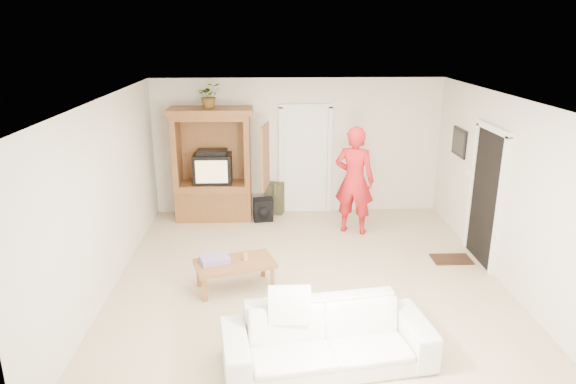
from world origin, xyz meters
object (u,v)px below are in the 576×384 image
man (354,180)px  sofa (327,338)px  coffee_table (235,265)px  armoire (214,172)px

man → sofa: man is taller
man → sofa: bearing=99.2°
sofa → coffee_table: bearing=113.4°
armoire → sofa: (1.63, -4.59, -0.59)m
armoire → man: armoire is taller
armoire → sofa: bearing=-70.5°
man → armoire: bearing=4.2°
armoire → coffee_table: size_ratio=1.76×
sofa → coffee_table: 2.06m
armoire → sofa: 4.91m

